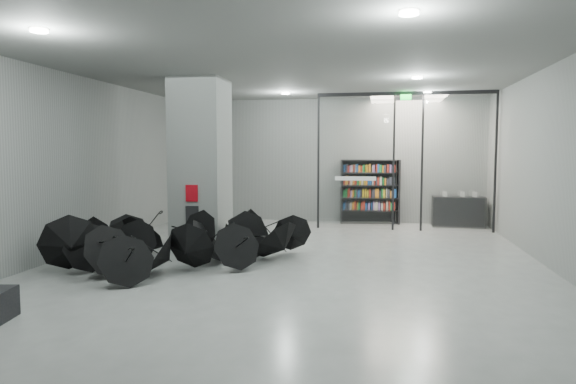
% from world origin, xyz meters
% --- Properties ---
extents(room, '(14.00, 14.02, 4.01)m').
position_xyz_m(room, '(0.00, 0.00, 2.84)').
color(room, gray).
rests_on(room, ground).
extents(column, '(1.20, 1.20, 4.00)m').
position_xyz_m(column, '(-2.50, 2.00, 2.00)').
color(column, slate).
rests_on(column, ground).
extents(fire_cabinet, '(0.28, 0.04, 0.38)m').
position_xyz_m(fire_cabinet, '(-2.50, 1.38, 1.35)').
color(fire_cabinet, '#A50A07').
rests_on(fire_cabinet, column).
extents(info_panel, '(0.30, 0.03, 0.42)m').
position_xyz_m(info_panel, '(-2.50, 1.38, 0.85)').
color(info_panel, black).
rests_on(info_panel, column).
extents(exit_sign, '(0.30, 0.06, 0.15)m').
position_xyz_m(exit_sign, '(2.40, 5.30, 3.82)').
color(exit_sign, '#0CE533').
rests_on(exit_sign, room).
extents(glass_partition, '(5.06, 0.08, 4.00)m').
position_xyz_m(glass_partition, '(2.39, 5.50, 2.18)').
color(glass_partition, silver).
rests_on(glass_partition, ground).
extents(bookshelf, '(1.88, 0.60, 2.03)m').
position_xyz_m(bookshelf, '(1.41, 6.75, 1.02)').
color(bookshelf, black).
rests_on(bookshelf, ground).
extents(shop_counter, '(1.57, 0.68, 0.93)m').
position_xyz_m(shop_counter, '(4.08, 6.48, 0.46)').
color(shop_counter, black).
rests_on(shop_counter, ground).
extents(umbrella_cluster, '(5.10, 4.34, 1.31)m').
position_xyz_m(umbrella_cluster, '(-2.40, 0.18, 0.31)').
color(umbrella_cluster, black).
rests_on(umbrella_cluster, ground).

